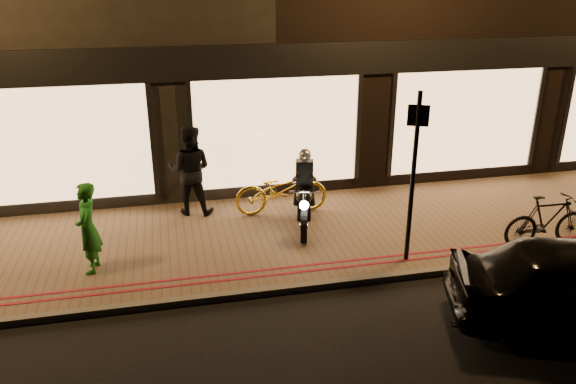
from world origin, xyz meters
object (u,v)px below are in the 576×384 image
object	(u,v)px
motorcycle	(304,198)
person_green	(88,228)
bicycle_gold	(281,190)
sign_post	(414,170)

from	to	relation	value
motorcycle	person_green	size ratio (longest dim) A/B	1.21
bicycle_gold	sign_post	bearing A→B (deg)	-144.54
sign_post	person_green	distance (m)	5.51
motorcycle	sign_post	size ratio (longest dim) A/B	0.64
bicycle_gold	person_green	size ratio (longest dim) A/B	1.23
motorcycle	bicycle_gold	bearing A→B (deg)	125.82
sign_post	bicycle_gold	distance (m)	3.26
person_green	motorcycle	bearing A→B (deg)	108.43
bicycle_gold	person_green	xyz separation A→B (m)	(-3.64, -1.71, 0.28)
person_green	sign_post	bearing A→B (deg)	86.66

